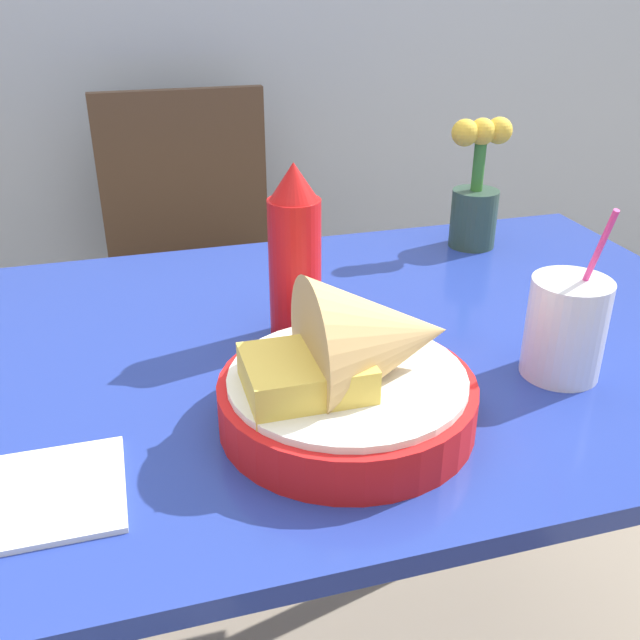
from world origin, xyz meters
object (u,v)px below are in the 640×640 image
Objects in this scene: food_basket at (358,373)px; ketchup_bottle at (295,256)px; flower_vase at (476,193)px; chair_far_window at (194,253)px; drink_cup at (565,331)px.

food_basket is 0.22m from ketchup_bottle.
ketchup_bottle is (-0.01, 0.21, 0.05)m from food_basket.
food_basket is 0.59m from flower_vase.
chair_far_window reaches higher than food_basket.
flower_vase is at bearing -52.82° from chair_far_window.
ketchup_bottle is 0.45m from flower_vase.
ketchup_bottle is 1.08× the size of drink_cup.
drink_cup is at bearing -33.52° from ketchup_bottle.
ketchup_bottle reaches higher than chair_far_window.
food_basket is 1.28× the size of drink_cup.
flower_vase is at bearing 32.54° from ketchup_bottle.
food_basket is 0.27m from drink_cup.
ketchup_bottle reaches higher than flower_vase.
flower_vase is (0.37, 0.46, 0.04)m from food_basket.
drink_cup is 0.97× the size of flower_vase.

